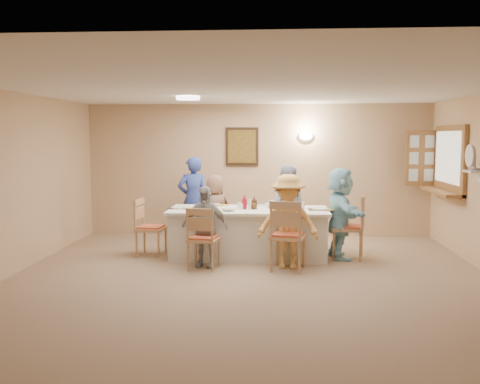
# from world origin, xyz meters

# --- Properties ---
(ground) EXTENTS (7.00, 7.00, 0.00)m
(ground) POSITION_xyz_m (0.00, 0.00, 0.00)
(ground) COLOR #9F7F62
(room_walls) EXTENTS (7.00, 7.00, 7.00)m
(room_walls) POSITION_xyz_m (0.00, 0.00, 1.51)
(room_walls) COLOR tan
(room_walls) RESTS_ON ground
(wall_picture) EXTENTS (0.62, 0.05, 0.72)m
(wall_picture) POSITION_xyz_m (-0.30, 3.46, 1.70)
(wall_picture) COLOR black
(wall_picture) RESTS_ON room_walls
(wall_sconce) EXTENTS (0.26, 0.09, 0.18)m
(wall_sconce) POSITION_xyz_m (0.90, 3.44, 1.90)
(wall_sconce) COLOR white
(wall_sconce) RESTS_ON room_walls
(ceiling_light) EXTENTS (0.36, 0.36, 0.05)m
(ceiling_light) POSITION_xyz_m (-1.00, 1.50, 2.47)
(ceiling_light) COLOR white
(ceiling_light) RESTS_ON room_walls
(serving_hatch) EXTENTS (0.06, 1.50, 1.15)m
(serving_hatch) POSITION_xyz_m (3.21, 2.40, 1.50)
(serving_hatch) COLOR brown
(serving_hatch) RESTS_ON room_walls
(hatch_sill) EXTENTS (0.30, 1.50, 0.05)m
(hatch_sill) POSITION_xyz_m (3.09, 2.40, 0.97)
(hatch_sill) COLOR brown
(hatch_sill) RESTS_ON room_walls
(shutter_door) EXTENTS (0.55, 0.04, 1.00)m
(shutter_door) POSITION_xyz_m (2.95, 3.16, 1.50)
(shutter_door) COLOR brown
(shutter_door) RESTS_ON room_walls
(fan_shelf) EXTENTS (0.22, 0.36, 0.03)m
(fan_shelf) POSITION_xyz_m (3.13, 1.05, 1.40)
(fan_shelf) COLOR white
(fan_shelf) RESTS_ON room_walls
(desk_fan) EXTENTS (0.30, 0.30, 0.28)m
(desk_fan) POSITION_xyz_m (3.10, 1.05, 1.55)
(desk_fan) COLOR #A5A5A8
(desk_fan) RESTS_ON fan_shelf
(dining_table) EXTENTS (2.48, 1.05, 0.76)m
(dining_table) POSITION_xyz_m (-0.08, 1.62, 0.38)
(dining_table) COLOR white
(dining_table) RESTS_ON ground
(chair_back_left) EXTENTS (0.43, 0.43, 0.90)m
(chair_back_left) POSITION_xyz_m (-0.68, 2.42, 0.45)
(chair_back_left) COLOR tan
(chair_back_left) RESTS_ON ground
(chair_back_right) EXTENTS (0.53, 0.53, 1.02)m
(chair_back_right) POSITION_xyz_m (0.52, 2.42, 0.51)
(chair_back_right) COLOR tan
(chair_back_right) RESTS_ON ground
(chair_front_left) EXTENTS (0.49, 0.49, 0.90)m
(chair_front_left) POSITION_xyz_m (-0.68, 0.82, 0.45)
(chair_front_left) COLOR tan
(chair_front_left) RESTS_ON ground
(chair_front_right) EXTENTS (0.57, 0.57, 1.01)m
(chair_front_right) POSITION_xyz_m (0.52, 0.82, 0.51)
(chair_front_right) COLOR tan
(chair_front_right) RESTS_ON ground
(chair_left_end) EXTENTS (0.48, 0.48, 0.91)m
(chair_left_end) POSITION_xyz_m (-1.63, 1.62, 0.46)
(chair_left_end) COLOR tan
(chair_left_end) RESTS_ON ground
(chair_right_end) EXTENTS (0.57, 0.57, 1.00)m
(chair_right_end) POSITION_xyz_m (1.47, 1.62, 0.50)
(chair_right_end) COLOR tan
(chair_right_end) RESTS_ON ground
(diner_back_left) EXTENTS (0.65, 0.46, 1.25)m
(diner_back_left) POSITION_xyz_m (-0.68, 2.30, 0.63)
(diner_back_left) COLOR brown
(diner_back_left) RESTS_ON ground
(diner_back_right) EXTENTS (0.89, 0.79, 1.41)m
(diner_back_right) POSITION_xyz_m (0.52, 2.30, 0.70)
(diner_back_right) COLOR #8E96B1
(diner_back_right) RESTS_ON ground
(diner_front_left) EXTENTS (0.80, 0.55, 1.18)m
(diner_front_left) POSITION_xyz_m (-0.68, 0.94, 0.59)
(diner_front_left) COLOR #A8A8A8
(diner_front_left) RESTS_ON ground
(diner_front_right) EXTENTS (0.98, 0.69, 1.36)m
(diner_front_right) POSITION_xyz_m (0.52, 0.94, 0.68)
(diner_front_right) COLOR #EFB258
(diner_front_right) RESTS_ON ground
(diner_right_end) EXTENTS (1.44, 0.81, 1.42)m
(diner_right_end) POSITION_xyz_m (1.34, 1.62, 0.71)
(diner_right_end) COLOR #A1E2F4
(diner_right_end) RESTS_ON ground
(caregiver) EXTENTS (0.79, 0.72, 1.53)m
(caregiver) POSITION_xyz_m (-1.13, 2.77, 0.77)
(caregiver) COLOR #30459B
(caregiver) RESTS_ON ground
(placemat_fl) EXTENTS (0.34, 0.26, 0.01)m
(placemat_fl) POSITION_xyz_m (-0.68, 1.20, 0.76)
(placemat_fl) COLOR #472B19
(placemat_fl) RESTS_ON dining_table
(plate_fl) EXTENTS (0.25, 0.25, 0.02)m
(plate_fl) POSITION_xyz_m (-0.68, 1.20, 0.77)
(plate_fl) COLOR white
(plate_fl) RESTS_ON dining_table
(napkin_fl) EXTENTS (0.14, 0.14, 0.01)m
(napkin_fl) POSITION_xyz_m (-0.50, 1.15, 0.77)
(napkin_fl) COLOR yellow
(napkin_fl) RESTS_ON dining_table
(placemat_fr) EXTENTS (0.34, 0.25, 0.01)m
(placemat_fr) POSITION_xyz_m (0.52, 1.20, 0.76)
(placemat_fr) COLOR #472B19
(placemat_fr) RESTS_ON dining_table
(plate_fr) EXTENTS (0.24, 0.24, 0.02)m
(plate_fr) POSITION_xyz_m (0.52, 1.20, 0.77)
(plate_fr) COLOR white
(plate_fr) RESTS_ON dining_table
(napkin_fr) EXTENTS (0.15, 0.15, 0.01)m
(napkin_fr) POSITION_xyz_m (0.70, 1.15, 0.77)
(napkin_fr) COLOR yellow
(napkin_fr) RESTS_ON dining_table
(placemat_bl) EXTENTS (0.34, 0.25, 0.01)m
(placemat_bl) POSITION_xyz_m (-0.68, 2.04, 0.76)
(placemat_bl) COLOR #472B19
(placemat_bl) RESTS_ON dining_table
(plate_bl) EXTENTS (0.24, 0.24, 0.01)m
(plate_bl) POSITION_xyz_m (-0.68, 2.04, 0.77)
(plate_bl) COLOR white
(plate_bl) RESTS_ON dining_table
(napkin_bl) EXTENTS (0.13, 0.13, 0.01)m
(napkin_bl) POSITION_xyz_m (-0.50, 1.99, 0.77)
(napkin_bl) COLOR yellow
(napkin_bl) RESTS_ON dining_table
(placemat_br) EXTENTS (0.33, 0.25, 0.01)m
(placemat_br) POSITION_xyz_m (0.52, 2.04, 0.76)
(placemat_br) COLOR #472B19
(placemat_br) RESTS_ON dining_table
(plate_br) EXTENTS (0.24, 0.24, 0.02)m
(plate_br) POSITION_xyz_m (0.52, 2.04, 0.77)
(plate_br) COLOR white
(plate_br) RESTS_ON dining_table
(napkin_br) EXTENTS (0.13, 0.13, 0.01)m
(napkin_br) POSITION_xyz_m (0.70, 1.99, 0.77)
(napkin_br) COLOR yellow
(napkin_br) RESTS_ON dining_table
(placemat_le) EXTENTS (0.34, 0.25, 0.01)m
(placemat_le) POSITION_xyz_m (-1.18, 1.62, 0.76)
(placemat_le) COLOR #472B19
(placemat_le) RESTS_ON dining_table
(plate_le) EXTENTS (0.25, 0.25, 0.02)m
(plate_le) POSITION_xyz_m (-1.18, 1.62, 0.77)
(plate_le) COLOR white
(plate_le) RESTS_ON dining_table
(napkin_le) EXTENTS (0.13, 0.13, 0.01)m
(napkin_le) POSITION_xyz_m (-1.00, 1.57, 0.77)
(napkin_le) COLOR yellow
(napkin_le) RESTS_ON dining_table
(placemat_re) EXTENTS (0.38, 0.28, 0.01)m
(placemat_re) POSITION_xyz_m (1.04, 1.62, 0.76)
(placemat_re) COLOR #472B19
(placemat_re) RESTS_ON dining_table
(plate_re) EXTENTS (0.25, 0.25, 0.02)m
(plate_re) POSITION_xyz_m (1.04, 1.62, 0.77)
(plate_re) COLOR white
(plate_re) RESTS_ON dining_table
(napkin_re) EXTENTS (0.13, 0.13, 0.01)m
(napkin_re) POSITION_xyz_m (1.22, 1.57, 0.77)
(napkin_re) COLOR yellow
(napkin_re) RESTS_ON dining_table
(teacup_a) EXTENTS (0.12, 0.12, 0.09)m
(teacup_a) POSITION_xyz_m (-0.85, 1.33, 0.81)
(teacup_a) COLOR white
(teacup_a) RESTS_ON dining_table
(teacup_b) EXTENTS (0.12, 0.12, 0.08)m
(teacup_b) POSITION_xyz_m (0.30, 2.13, 0.80)
(teacup_b) COLOR white
(teacup_b) RESTS_ON dining_table
(bowl_a) EXTENTS (0.35, 0.35, 0.05)m
(bowl_a) POSITION_xyz_m (-0.37, 1.37, 0.79)
(bowl_a) COLOR white
(bowl_a) RESTS_ON dining_table
(bowl_b) EXTENTS (0.35, 0.35, 0.07)m
(bowl_b) POSITION_xyz_m (0.28, 1.89, 0.79)
(bowl_b) COLOR white
(bowl_b) RESTS_ON dining_table
(condiment_ketchup) EXTENTS (0.14, 0.14, 0.22)m
(condiment_ketchup) POSITION_xyz_m (-0.15, 1.60, 0.87)
(condiment_ketchup) COLOR #AA0E1F
(condiment_ketchup) RESTS_ON dining_table
(condiment_brown) EXTENTS (0.09, 0.09, 0.19)m
(condiment_brown) POSITION_xyz_m (0.01, 1.68, 0.86)
(condiment_brown) COLOR #432A11
(condiment_brown) RESTS_ON dining_table
(condiment_malt) EXTENTS (0.18, 0.18, 0.13)m
(condiment_malt) POSITION_xyz_m (0.00, 1.62, 0.83)
(condiment_malt) COLOR #432A11
(condiment_malt) RESTS_ON dining_table
(drinking_glass) EXTENTS (0.07, 0.07, 0.10)m
(drinking_glass) POSITION_xyz_m (-0.23, 1.67, 0.82)
(drinking_glass) COLOR silver
(drinking_glass) RESTS_ON dining_table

